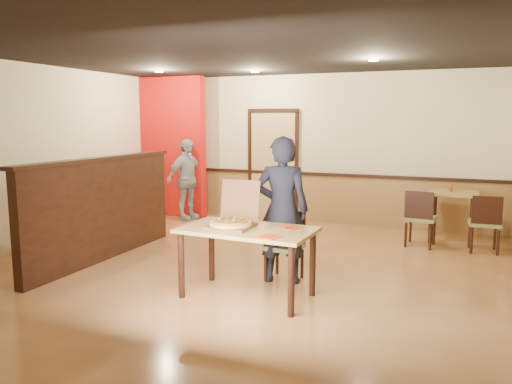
{
  "coord_description": "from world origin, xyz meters",
  "views": [
    {
      "loc": [
        2.56,
        -5.75,
        1.96
      ],
      "look_at": [
        0.23,
        0.0,
        1.05
      ],
      "focal_mm": 35.0,
      "sensor_mm": 36.0,
      "label": 1
    }
  ],
  "objects_px": {
    "diner_chair": "(286,242)",
    "diner": "(282,210)",
    "pizza_box": "(232,221)",
    "passerby": "(187,180)",
    "side_chair_left": "(420,216)",
    "condiment": "(451,187)",
    "main_table": "(247,238)",
    "side_chair_right": "(485,221)",
    "side_table": "(453,203)"
  },
  "relations": [
    {
      "from": "diner_chair",
      "to": "side_chair_left",
      "type": "height_order",
      "value": "side_chair_left"
    },
    {
      "from": "side_chair_left",
      "to": "pizza_box",
      "type": "bearing_deg",
      "value": 65.06
    },
    {
      "from": "side_table",
      "to": "passerby",
      "type": "relative_size",
      "value": 0.51
    },
    {
      "from": "side_chair_right",
      "to": "passerby",
      "type": "bearing_deg",
      "value": -8.96
    },
    {
      "from": "main_table",
      "to": "side_table",
      "type": "relative_size",
      "value": 1.85
    },
    {
      "from": "condiment",
      "to": "side_chair_right",
      "type": "bearing_deg",
      "value": -50.62
    },
    {
      "from": "side_chair_left",
      "to": "side_table",
      "type": "distance_m",
      "value": 0.78
    },
    {
      "from": "side_table",
      "to": "diner",
      "type": "height_order",
      "value": "diner"
    },
    {
      "from": "main_table",
      "to": "pizza_box",
      "type": "bearing_deg",
      "value": 179.71
    },
    {
      "from": "side_table",
      "to": "pizza_box",
      "type": "bearing_deg",
      "value": -121.97
    },
    {
      "from": "side_table",
      "to": "side_chair_left",
      "type": "bearing_deg",
      "value": -126.59
    },
    {
      "from": "main_table",
      "to": "diner",
      "type": "xyz_separation_m",
      "value": [
        0.18,
        0.64,
        0.22
      ]
    },
    {
      "from": "main_table",
      "to": "diner",
      "type": "relative_size",
      "value": 0.84
    },
    {
      "from": "main_table",
      "to": "passerby",
      "type": "relative_size",
      "value": 0.94
    },
    {
      "from": "diner_chair",
      "to": "passerby",
      "type": "height_order",
      "value": "passerby"
    },
    {
      "from": "diner_chair",
      "to": "diner",
      "type": "distance_m",
      "value": 0.45
    },
    {
      "from": "side_chair_right",
      "to": "side_table",
      "type": "height_order",
      "value": "side_chair_right"
    },
    {
      "from": "side_table",
      "to": "pizza_box",
      "type": "height_order",
      "value": "pizza_box"
    },
    {
      "from": "diner_chair",
      "to": "side_chair_right",
      "type": "distance_m",
      "value": 3.22
    },
    {
      "from": "main_table",
      "to": "passerby",
      "type": "bearing_deg",
      "value": 131.1
    },
    {
      "from": "diner_chair",
      "to": "passerby",
      "type": "distance_m",
      "value": 4.05
    },
    {
      "from": "diner_chair",
      "to": "side_table",
      "type": "height_order",
      "value": "diner_chair"
    },
    {
      "from": "side_chair_right",
      "to": "pizza_box",
      "type": "bearing_deg",
      "value": 44.43
    },
    {
      "from": "side_table",
      "to": "diner",
      "type": "xyz_separation_m",
      "value": [
        -1.89,
        -2.98,
        0.26
      ]
    },
    {
      "from": "main_table",
      "to": "passerby",
      "type": "height_order",
      "value": "passerby"
    },
    {
      "from": "side_chair_right",
      "to": "pizza_box",
      "type": "relative_size",
      "value": 1.55
    },
    {
      "from": "diner",
      "to": "condiment",
      "type": "distance_m",
      "value": 3.5
    },
    {
      "from": "side_chair_right",
      "to": "side_chair_left",
      "type": "bearing_deg",
      "value": -3.4
    },
    {
      "from": "main_table",
      "to": "side_chair_right",
      "type": "bearing_deg",
      "value": 52.76
    },
    {
      "from": "condiment",
      "to": "side_table",
      "type": "bearing_deg",
      "value": 2.94
    },
    {
      "from": "side_chair_left",
      "to": "condiment",
      "type": "distance_m",
      "value": 0.83
    },
    {
      "from": "side_chair_left",
      "to": "main_table",
      "type": "bearing_deg",
      "value": 67.79
    },
    {
      "from": "main_table",
      "to": "diner_chair",
      "type": "height_order",
      "value": "diner_chair"
    },
    {
      "from": "diner",
      "to": "side_chair_right",
      "type": "bearing_deg",
      "value": -147.12
    },
    {
      "from": "side_chair_right",
      "to": "diner",
      "type": "bearing_deg",
      "value": 41.82
    },
    {
      "from": "side_chair_left",
      "to": "condiment",
      "type": "xyz_separation_m",
      "value": [
        0.41,
        0.61,
        0.39
      ]
    },
    {
      "from": "diner_chair",
      "to": "side_chair_left",
      "type": "xyz_separation_m",
      "value": [
        1.42,
        2.22,
        0.03
      ]
    },
    {
      "from": "side_chair_left",
      "to": "passerby",
      "type": "distance_m",
      "value": 4.43
    },
    {
      "from": "side_chair_right",
      "to": "pizza_box",
      "type": "distance_m",
      "value": 4.05
    },
    {
      "from": "side_chair_left",
      "to": "passerby",
      "type": "relative_size",
      "value": 0.56
    },
    {
      "from": "diner",
      "to": "condiment",
      "type": "bearing_deg",
      "value": -134.12
    },
    {
      "from": "pizza_box",
      "to": "diner",
      "type": "bearing_deg",
      "value": 58.93
    },
    {
      "from": "side_table",
      "to": "side_chair_right",
      "type": "bearing_deg",
      "value": -53.54
    },
    {
      "from": "diner_chair",
      "to": "side_table",
      "type": "bearing_deg",
      "value": 61.7
    },
    {
      "from": "pizza_box",
      "to": "diner_chair",
      "type": "bearing_deg",
      "value": 63.14
    },
    {
      "from": "diner",
      "to": "side_chair_left",
      "type": "bearing_deg",
      "value": -133.6
    },
    {
      "from": "side_table",
      "to": "main_table",
      "type": "bearing_deg",
      "value": -119.76
    },
    {
      "from": "diner",
      "to": "passerby",
      "type": "xyz_separation_m",
      "value": [
        -2.96,
        2.88,
        -0.09
      ]
    },
    {
      "from": "diner",
      "to": "pizza_box",
      "type": "height_order",
      "value": "diner"
    },
    {
      "from": "side_chair_right",
      "to": "diner",
      "type": "distance_m",
      "value": 3.35
    }
  ]
}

